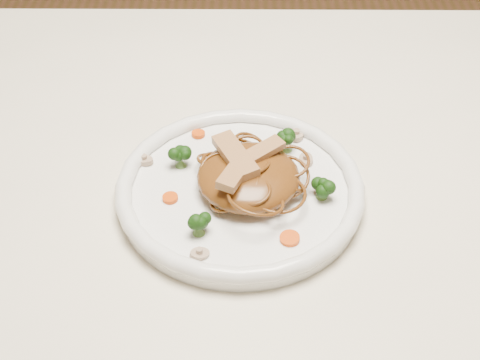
{
  "coord_description": "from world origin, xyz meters",
  "views": [
    {
      "loc": [
        -0.05,
        -0.66,
        1.32
      ],
      "look_at": [
        -0.05,
        -0.06,
        0.78
      ],
      "focal_mm": 52.46,
      "sensor_mm": 36.0,
      "label": 1
    }
  ],
  "objects": [
    {
      "name": "mushroom_1",
      "position": [
        0.03,
        -0.01,
        0.77
      ],
      "size": [
        0.03,
        0.03,
        0.01
      ],
      "primitive_type": "cylinder",
      "rotation": [
        0.0,
        0.0,
        1.62
      ],
      "color": "beige",
      "rests_on": "plate"
    },
    {
      "name": "broccoli_3",
      "position": [
        0.04,
        -0.07,
        0.78
      ],
      "size": [
        0.03,
        0.03,
        0.03
      ],
      "primitive_type": null,
      "rotation": [
        0.0,
        0.0,
        -0.34
      ],
      "color": "#17340A",
      "rests_on": "plate"
    },
    {
      "name": "carrot_2",
      "position": [
        0.05,
        -0.06,
        0.77
      ],
      "size": [
        0.02,
        0.02,
        0.0
      ],
      "primitive_type": "cylinder",
      "rotation": [
        0.0,
        0.0,
        -0.16
      ],
      "color": "#E74A08",
      "rests_on": "plate"
    },
    {
      "name": "chicken_b",
      "position": [
        -0.06,
        -0.05,
        0.81
      ],
      "size": [
        0.06,
        0.08,
        0.01
      ],
      "primitive_type": "cube",
      "rotation": [
        0.0,
        0.0,
        2.03
      ],
      "color": "tan",
      "rests_on": "noodle_mound"
    },
    {
      "name": "noodle_mound",
      "position": [
        -0.04,
        -0.06,
        0.78
      ],
      "size": [
        0.14,
        0.14,
        0.04
      ],
      "primitive_type": "ellipsoid",
      "rotation": [
        0.0,
        0.0,
        0.19
      ],
      "color": "brown",
      "rests_on": "plate"
    },
    {
      "name": "plate",
      "position": [
        -0.05,
        -0.06,
        0.76
      ],
      "size": [
        0.35,
        0.35,
        0.02
      ],
      "primitive_type": "cylinder",
      "rotation": [
        0.0,
        0.0,
        0.23
      ],
      "color": "white",
      "rests_on": "table"
    },
    {
      "name": "mushroom_0",
      "position": [
        -0.09,
        -0.17,
        0.77
      ],
      "size": [
        0.03,
        0.03,
        0.01
      ],
      "primitive_type": "cylinder",
      "rotation": [
        0.0,
        0.0,
        0.36
      ],
      "color": "beige",
      "rests_on": "plate"
    },
    {
      "name": "carrot_1",
      "position": [
        -0.13,
        -0.08,
        0.77
      ],
      "size": [
        0.02,
        0.02,
        0.0
      ],
      "primitive_type": "cylinder",
      "rotation": [
        0.0,
        0.0,
        0.26
      ],
      "color": "#E74A08",
      "rests_on": "plate"
    },
    {
      "name": "mushroom_3",
      "position": [
        0.02,
        0.04,
        0.77
      ],
      "size": [
        0.03,
        0.03,
        0.01
      ],
      "primitive_type": "cylinder",
      "rotation": [
        0.0,
        0.0,
        1.52
      ],
      "color": "beige",
      "rests_on": "plate"
    },
    {
      "name": "broccoli_0",
      "position": [
        0.01,
        0.01,
        0.78
      ],
      "size": [
        0.04,
        0.04,
        0.03
      ],
      "primitive_type": null,
      "rotation": [
        0.0,
        0.0,
        0.42
      ],
      "color": "#17340A",
      "rests_on": "plate"
    },
    {
      "name": "broccoli_1",
      "position": [
        -0.12,
        -0.02,
        0.78
      ],
      "size": [
        0.04,
        0.04,
        0.03
      ],
      "primitive_type": null,
      "rotation": [
        0.0,
        0.0,
        -0.3
      ],
      "color": "#17340A",
      "rests_on": "plate"
    },
    {
      "name": "chicken_a",
      "position": [
        -0.03,
        -0.04,
        0.81
      ],
      "size": [
        0.06,
        0.05,
        0.01
      ],
      "primitive_type": "cube",
      "rotation": [
        0.0,
        0.0,
        0.67
      ],
      "color": "tan",
      "rests_on": "noodle_mound"
    },
    {
      "name": "carrot_3",
      "position": [
        -0.1,
        0.04,
        0.77
      ],
      "size": [
        0.02,
        0.02,
        0.0
      ],
      "primitive_type": "cylinder",
      "rotation": [
        0.0,
        0.0,
        -0.11
      ],
      "color": "#E74A08",
      "rests_on": "plate"
    },
    {
      "name": "chicken_c",
      "position": [
        -0.05,
        -0.07,
        0.81
      ],
      "size": [
        0.05,
        0.07,
        0.01
      ],
      "primitive_type": "cube",
      "rotation": [
        0.0,
        0.0,
        4.31
      ],
      "color": "tan",
      "rests_on": "noodle_mound"
    },
    {
      "name": "mushroom_2",
      "position": [
        -0.17,
        -0.01,
        0.77
      ],
      "size": [
        0.03,
        0.03,
        0.01
      ],
      "primitive_type": "cylinder",
      "rotation": [
        0.0,
        0.0,
        -0.37
      ],
      "color": "beige",
      "rests_on": "plate"
    },
    {
      "name": "table",
      "position": [
        0.0,
        0.0,
        0.65
      ],
      "size": [
        1.2,
        0.8,
        0.75
      ],
      "color": "beige",
      "rests_on": "ground"
    },
    {
      "name": "broccoli_2",
      "position": [
        -0.1,
        -0.13,
        0.78
      ],
      "size": [
        0.03,
        0.03,
        0.03
      ],
      "primitive_type": null,
      "rotation": [
        0.0,
        0.0,
        -0.35
      ],
      "color": "#17340A",
      "rests_on": "plate"
    },
    {
      "name": "carrot_0",
      "position": [
        -0.01,
        0.01,
        0.77
      ],
      "size": [
        0.03,
        0.03,
        0.0
      ],
      "primitive_type": "cylinder",
      "rotation": [
        0.0,
        0.0,
        0.41
      ],
      "color": "#E74A08",
      "rests_on": "plate"
    },
    {
      "name": "carrot_4",
      "position": [
        0.0,
        -0.14,
        0.77
      ],
      "size": [
        0.03,
        0.03,
        0.0
      ],
      "primitive_type": "cylinder",
      "rotation": [
        0.0,
        0.0,
        -0.41
      ],
      "color": "#E74A08",
      "rests_on": "plate"
    }
  ]
}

